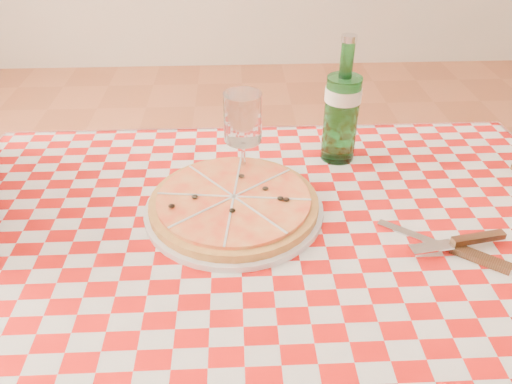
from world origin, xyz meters
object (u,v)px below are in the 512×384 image
water_bottle (343,101)px  wine_glass (243,139)px  pizza_plate (234,202)px  dining_table (267,274)px

water_bottle → wine_glass: 0.24m
pizza_plate → water_bottle: (0.25, 0.21, 0.12)m
water_bottle → pizza_plate: bearing=-140.0°
pizza_plate → wine_glass: 0.15m
dining_table → pizza_plate: bearing=128.5°
pizza_plate → wine_glass: size_ratio=1.77×
dining_table → wine_glass: size_ratio=5.93×
dining_table → pizza_plate: pizza_plate is taller
wine_glass → water_bottle: bearing=20.9°
dining_table → wine_glass: (-0.04, 0.20, 0.20)m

